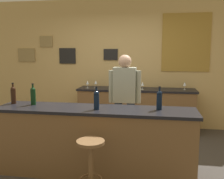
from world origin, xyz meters
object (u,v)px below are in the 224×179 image
Objects in this scene: wine_bottle_c at (96,99)px; wine_glass_a at (88,83)px; bartender at (125,97)px; wine_glass_b at (96,82)px; coffee_mug at (122,86)px; wine_bottle_a at (13,94)px; wine_bottle_b at (33,95)px; bar_stool at (91,159)px; wine_glass_c at (143,84)px; wine_bottle_d at (159,99)px; wine_glass_d at (185,84)px.

wine_bottle_c reaches higher than wine_glass_a.
bartender is 10.45× the size of wine_glass_b.
wine_glass_a is at bearing -167.99° from coffee_mug.
wine_bottle_a is at bearing 172.62° from wine_bottle_c.
bartender is 12.96× the size of coffee_mug.
bar_stool is at bearing -33.53° from wine_bottle_b.
wine_glass_a is at bearing 128.22° from bartender.
wine_bottle_b is 1.97× the size of wine_glass_a.
wine_bottle_b reaches higher than wine_glass_c.
wine_bottle_c is (-0.05, 0.52, 0.60)m from bar_stool.
wine_bottle_d is at bearing 40.63° from bar_stool.
coffee_mug is (0.72, 0.15, -0.06)m from wine_glass_a.
bar_stool is 4.39× the size of wine_glass_d.
wine_bottle_c is at bearing -76.53° from wine_glass_b.
wine_bottle_b is at bearing -98.55° from wine_glass_a.
wine_bottle_b and wine_bottle_d have the same top height.
wine_bottle_b is 1.97× the size of wine_glass_c.
wine_glass_c is at bearing -6.69° from wine_glass_b.
wine_glass_a is (-0.72, 2.57, 0.55)m from bar_stool.
wine_glass_c is at bearing -21.51° from coffee_mug.
wine_glass_c is at bearing 80.17° from bar_stool.
wine_bottle_b is 1.76m from wine_bottle_d.
bartender is at bearing -80.70° from coffee_mug.
wine_glass_c is (1.00, -0.12, 0.00)m from wine_glass_b.
bartender reaches higher than wine_glass_c.
bar_stool is at bearing -89.93° from coffee_mug.
wine_glass_c is at bearing 52.41° from wine_bottle_b.
wine_bottle_b is 1.97× the size of wine_glass_d.
wine_bottle_d is at bearing -69.77° from coffee_mug.
bartender is at bearing 126.73° from wine_bottle_d.
wine_bottle_a is 2.08m from wine_bottle_d.
wine_bottle_d is at bearing -80.46° from wine_glass_c.
wine_bottle_c is 1.97× the size of wine_glass_d.
coffee_mug is (-1.29, 0.06, -0.06)m from wine_glass_d.
wine_glass_d is at bearing 64.22° from bar_stool.
wine_bottle_d reaches higher than wine_glass_d.
wine_glass_a is 0.73m from coffee_mug.
wine_glass_a is (-0.94, 1.19, 0.07)m from bartender.
coffee_mug is (0.05, 2.20, -0.11)m from wine_bottle_c.
wine_glass_b reaches higher than bar_stool.
bar_stool is at bearing -98.93° from bartender.
wine_bottle_d reaches higher than wine_glass_a.
wine_bottle_d is (0.76, 0.65, 0.60)m from bar_stool.
wine_bottle_c is 2.45× the size of coffee_mug.
wine_glass_a and wine_glass_c have the same top height.
wine_bottle_c is 1.97× the size of wine_glass_b.
wine_glass_a reaches higher than bar_stool.
bar_stool is 0.79m from wine_bottle_c.
wine_bottle_c is at bearing -107.19° from bartender.
wine_bottle_a is at bearing -107.73° from wine_glass_a.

